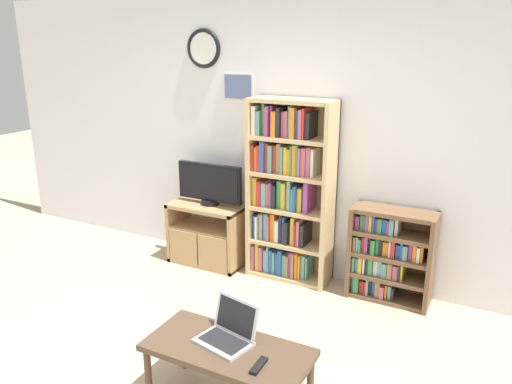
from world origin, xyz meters
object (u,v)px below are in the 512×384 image
television (210,184)px  bookshelf_short (387,254)px  bookshelf_tall (287,192)px  remote_near_laptop (259,366)px  coffee_table (228,354)px  tv_stand (208,234)px  laptop (229,331)px

television → bookshelf_short: (1.75, 0.07, -0.42)m
bookshelf_tall → remote_near_laptop: 2.05m
television → coffee_table: (1.22, -1.74, -0.45)m
tv_stand → laptop: bearing=-53.7°
bookshelf_tall → laptop: size_ratio=4.52×
tv_stand → coffee_table: 2.11m
laptop → bookshelf_short: bearing=84.9°
tv_stand → coffee_table: size_ratio=0.75×
coffee_table → laptop: bearing=114.1°
television → laptop: size_ratio=1.85×
television → laptop: bearing=-54.7°
tv_stand → remote_near_laptop: size_ratio=4.67×
laptop → remote_near_laptop: size_ratio=2.32×
bookshelf_tall → laptop: 1.82m
bookshelf_short → coffee_table: 1.88m
tv_stand → remote_near_laptop: 2.34m
bookshelf_short → remote_near_laptop: bearing=-98.3°
coffee_table → laptop: laptop is taller
television → bookshelf_short: bearing=2.2°
tv_stand → bookshelf_tall: bookshelf_tall is taller
bookshelf_tall → remote_near_laptop: size_ratio=10.48×
bookshelf_tall → bookshelf_short: size_ratio=2.06×
tv_stand → laptop: laptop is taller
tv_stand → remote_near_laptop: tv_stand is taller
coffee_table → laptop: (-0.03, 0.07, 0.11)m
television → coffee_table: bearing=-55.1°
television → remote_near_laptop: (1.47, -1.83, -0.40)m
bookshelf_short → remote_near_laptop: (-0.28, -1.89, 0.02)m
tv_stand → laptop: size_ratio=2.01×
bookshelf_short → remote_near_laptop: size_ratio=5.08×
bookshelf_short → remote_near_laptop: 1.91m
television → remote_near_laptop: bearing=-51.2°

